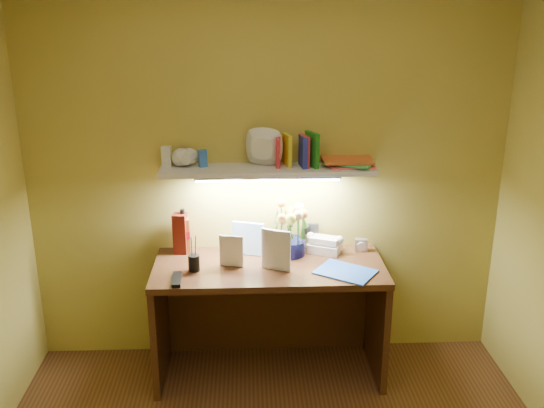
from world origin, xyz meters
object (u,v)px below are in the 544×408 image
(flower_bouquet, at_px, (290,229))
(whisky_bottle, at_px, (183,231))
(desk_clock, at_px, (361,245))
(desk, at_px, (269,320))
(telephone, at_px, (325,243))

(flower_bouquet, height_order, whisky_bottle, flower_bouquet)
(desk_clock, xyz_separation_m, whisky_bottle, (-1.13, 0.03, 0.10))
(desk, xyz_separation_m, telephone, (0.36, 0.19, 0.43))
(desk, height_order, flower_bouquet, flower_bouquet)
(flower_bouquet, bearing_deg, desk, -130.30)
(desk_clock, distance_m, whisky_bottle, 1.13)
(desk, bearing_deg, whisky_bottle, 156.79)
(telephone, xyz_separation_m, desk_clock, (0.23, 0.00, -0.02))
(flower_bouquet, xyz_separation_m, telephone, (0.22, 0.03, -0.11))
(telephone, distance_m, desk_clock, 0.23)
(desk, xyz_separation_m, flower_bouquet, (0.14, 0.16, 0.55))
(desk, distance_m, telephone, 0.60)
(desk, xyz_separation_m, whisky_bottle, (-0.53, 0.23, 0.52))
(telephone, relative_size, whisky_bottle, 0.69)
(flower_bouquet, distance_m, desk_clock, 0.48)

